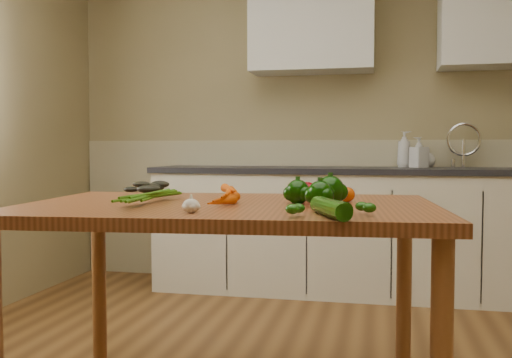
{
  "coord_description": "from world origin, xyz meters",
  "views": [
    {
      "loc": [
        0.39,
        -1.92,
        1.03
      ],
      "look_at": [
        -0.11,
        0.41,
        0.91
      ],
      "focal_mm": 40.0,
      "sensor_mm": 36.0,
      "label": 1
    }
  ],
  "objects_px": {
    "table": "(229,227)",
    "tomato_c": "(347,194)",
    "tomato_b": "(315,190)",
    "soap_bottle_b": "(419,152)",
    "leafy_greens": "(141,183)",
    "carrot_bunch": "(202,194)",
    "pepper_a": "(298,192)",
    "zucchini_a": "(331,207)",
    "pepper_b": "(330,191)",
    "pepper_c": "(320,194)",
    "tomato_a": "(307,191)",
    "soap_bottle_c": "(427,157)",
    "zucchini_b": "(331,208)",
    "garlic_bulb": "(191,206)",
    "soap_bottle_a": "(404,149)"
  },
  "relations": [
    {
      "from": "table",
      "to": "tomato_c",
      "type": "height_order",
      "value": "tomato_c"
    },
    {
      "from": "table",
      "to": "tomato_b",
      "type": "height_order",
      "value": "tomato_b"
    },
    {
      "from": "soap_bottle_b",
      "to": "leafy_greens",
      "type": "relative_size",
      "value": 0.98
    },
    {
      "from": "table",
      "to": "carrot_bunch",
      "type": "bearing_deg",
      "value": -163.24
    },
    {
      "from": "pepper_a",
      "to": "zucchini_a",
      "type": "bearing_deg",
      "value": -66.7
    },
    {
      "from": "pepper_a",
      "to": "pepper_b",
      "type": "distance_m",
      "value": 0.12
    },
    {
      "from": "table",
      "to": "pepper_b",
      "type": "xyz_separation_m",
      "value": [
        0.38,
        0.02,
        0.14
      ]
    },
    {
      "from": "soap_bottle_b",
      "to": "zucchini_a",
      "type": "relative_size",
      "value": 1.02
    },
    {
      "from": "soap_bottle_b",
      "to": "pepper_c",
      "type": "distance_m",
      "value": 2.21
    },
    {
      "from": "table",
      "to": "tomato_a",
      "type": "height_order",
      "value": "tomato_a"
    },
    {
      "from": "soap_bottle_c",
      "to": "pepper_c",
      "type": "bearing_deg",
      "value": 76.12
    },
    {
      "from": "tomato_a",
      "to": "zucchini_a",
      "type": "height_order",
      "value": "tomato_a"
    },
    {
      "from": "table",
      "to": "pepper_c",
      "type": "height_order",
      "value": "pepper_c"
    },
    {
      "from": "zucchini_a",
      "to": "tomato_a",
      "type": "bearing_deg",
      "value": 104.55
    },
    {
      "from": "table",
      "to": "tomato_a",
      "type": "xyz_separation_m",
      "value": [
        0.27,
        0.21,
        0.13
      ]
    },
    {
      "from": "carrot_bunch",
      "to": "tomato_c",
      "type": "relative_size",
      "value": 4.5
    },
    {
      "from": "zucchini_b",
      "to": "carrot_bunch",
      "type": "bearing_deg",
      "value": 147.35
    },
    {
      "from": "garlic_bulb",
      "to": "zucchini_b",
      "type": "distance_m",
      "value": 0.45
    },
    {
      "from": "soap_bottle_c",
      "to": "tomato_b",
      "type": "relative_size",
      "value": 2.07
    },
    {
      "from": "soap_bottle_c",
      "to": "tomato_b",
      "type": "height_order",
      "value": "soap_bottle_c"
    },
    {
      "from": "soap_bottle_b",
      "to": "garlic_bulb",
      "type": "bearing_deg",
      "value": -59.12
    },
    {
      "from": "zucchini_a",
      "to": "tomato_b",
      "type": "bearing_deg",
      "value": 100.55
    },
    {
      "from": "tomato_a",
      "to": "table",
      "type": "bearing_deg",
      "value": -142.67
    },
    {
      "from": "zucchini_b",
      "to": "soap_bottle_c",
      "type": "bearing_deg",
      "value": 79.28
    },
    {
      "from": "soap_bottle_a",
      "to": "soap_bottle_b",
      "type": "distance_m",
      "value": 0.13
    },
    {
      "from": "leafy_greens",
      "to": "tomato_a",
      "type": "relative_size",
      "value": 2.77
    },
    {
      "from": "garlic_bulb",
      "to": "pepper_b",
      "type": "distance_m",
      "value": 0.55
    },
    {
      "from": "leafy_greens",
      "to": "pepper_b",
      "type": "height_order",
      "value": "leafy_greens"
    },
    {
      "from": "tomato_b",
      "to": "tomato_c",
      "type": "height_order",
      "value": "tomato_b"
    },
    {
      "from": "pepper_c",
      "to": "pepper_a",
      "type": "bearing_deg",
      "value": 136.31
    },
    {
      "from": "soap_bottle_c",
      "to": "table",
      "type": "bearing_deg",
      "value": 67.48
    },
    {
      "from": "garlic_bulb",
      "to": "zucchini_a",
      "type": "height_order",
      "value": "zucchini_a"
    },
    {
      "from": "soap_bottle_b",
      "to": "soap_bottle_c",
      "type": "xyz_separation_m",
      "value": [
        0.06,
        0.08,
        -0.03
      ]
    },
    {
      "from": "zucchini_b",
      "to": "leafy_greens",
      "type": "bearing_deg",
      "value": 145.03
    },
    {
      "from": "soap_bottle_a",
      "to": "soap_bottle_c",
      "type": "distance_m",
      "value": 0.17
    },
    {
      "from": "table",
      "to": "pepper_b",
      "type": "relative_size",
      "value": 15.28
    },
    {
      "from": "soap_bottle_c",
      "to": "garlic_bulb",
      "type": "height_order",
      "value": "soap_bottle_c"
    },
    {
      "from": "carrot_bunch",
      "to": "pepper_b",
      "type": "bearing_deg",
      "value": 2.12
    },
    {
      "from": "carrot_bunch",
      "to": "pepper_b",
      "type": "height_order",
      "value": "pepper_b"
    },
    {
      "from": "leafy_greens",
      "to": "pepper_a",
      "type": "bearing_deg",
      "value": -16.92
    },
    {
      "from": "leafy_greens",
      "to": "pepper_c",
      "type": "relative_size",
      "value": 2.4
    },
    {
      "from": "table",
      "to": "soap_bottle_a",
      "type": "height_order",
      "value": "soap_bottle_a"
    },
    {
      "from": "soap_bottle_b",
      "to": "soap_bottle_c",
      "type": "distance_m",
      "value": 0.11
    },
    {
      "from": "carrot_bunch",
      "to": "zucchini_a",
      "type": "bearing_deg",
      "value": -33.93
    },
    {
      "from": "leafy_greens",
      "to": "zucchini_a",
      "type": "bearing_deg",
      "value": -33.18
    },
    {
      "from": "carrot_bunch",
      "to": "soap_bottle_a",
      "type": "bearing_deg",
      "value": 64.91
    },
    {
      "from": "leafy_greens",
      "to": "pepper_a",
      "type": "distance_m",
      "value": 0.75
    },
    {
      "from": "tomato_b",
      "to": "zucchini_b",
      "type": "distance_m",
      "value": 0.67
    },
    {
      "from": "soap_bottle_a",
      "to": "tomato_c",
      "type": "height_order",
      "value": "soap_bottle_a"
    },
    {
      "from": "garlic_bulb",
      "to": "pepper_b",
      "type": "bearing_deg",
      "value": 41.09
    }
  ]
}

